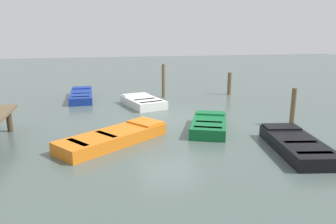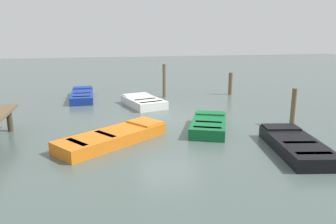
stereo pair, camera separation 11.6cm
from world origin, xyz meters
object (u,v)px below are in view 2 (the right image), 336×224
Objects in this scene: rowboat_orange at (113,137)px; rowboat_white at (143,102)px; rowboat_black at (296,145)px; rowboat_green at (209,125)px; rowboat_blue at (82,95)px; mooring_piling_near_left at (293,107)px; mooring_piling_mid_right at (230,84)px; mooring_piling_far_left at (164,81)px.

rowboat_white is at bearing 36.02° from rowboat_orange.
rowboat_black is 1.17× the size of rowboat_white.
rowboat_green is 8.82m from rowboat_blue.
rowboat_orange is at bearing 94.57° from mooring_piling_near_left.
rowboat_orange is 2.59× the size of mooring_piling_near_left.
mooring_piling_mid_right reaches higher than rowboat_green.
mooring_piling_far_left is 7.92m from mooring_piling_near_left.
rowboat_blue is (2.55, 3.10, -0.00)m from rowboat_white.
rowboat_black is at bearing -167.86° from mooring_piling_far_left.
rowboat_green is 1.00× the size of rowboat_white.
rowboat_blue is 8.75m from mooring_piling_mid_right.
mooring_piling_far_left is at bearing 88.53° from mooring_piling_mid_right.
rowboat_black is 3.31m from rowboat_green.
mooring_piling_near_left is at bearing -147.67° from rowboat_white.
rowboat_orange and rowboat_green have the same top height.
mooring_piling_far_left reaches higher than rowboat_orange.
rowboat_blue is at bearing 63.58° from rowboat_orange.
rowboat_orange is 1.33× the size of rowboat_green.
mooring_piling_near_left is at bearing -20.54° from rowboat_black.
mooring_piling_near_left is at bearing -67.84° from rowboat_green.
mooring_piling_near_left is (0.57, -7.13, 0.54)m from rowboat_orange.
mooring_piling_far_left reaches higher than rowboat_white.
mooring_piling_mid_right is at bearing -2.89° from mooring_piling_near_left.
rowboat_white is at bearing 143.43° from mooring_piling_far_left.
rowboat_blue is at bearing 45.00° from rowboat_black.
mooring_piling_far_left is 1.27× the size of mooring_piling_near_left.
rowboat_white is 1.55× the size of mooring_piling_far_left.
rowboat_black is 9.75m from mooring_piling_mid_right.
mooring_piling_mid_right is at bearing -6.02° from rowboat_green.
mooring_piling_near_left is (-4.89, -5.28, 0.54)m from rowboat_white.
mooring_piling_near_left is (2.66, -1.66, 0.54)m from rowboat_black.
mooring_piling_mid_right is (9.53, -2.00, 0.45)m from rowboat_black.
mooring_piling_mid_right is at bearing 9.63° from rowboat_orange.
mooring_piling_near_left is at bearing -30.66° from rowboat_orange.
rowboat_blue is at bearing 48.38° from mooring_piling_near_left.
rowboat_white is 2.21× the size of mooring_piling_mid_right.
mooring_piling_mid_right is 0.89× the size of mooring_piling_near_left.
rowboat_green is at bearing -146.37° from rowboat_blue.
rowboat_white is 0.79× the size of rowboat_blue.
rowboat_orange is at bearing 80.48° from rowboat_black.
mooring_piling_far_left is at bearing -51.43° from rowboat_white.
rowboat_blue is at bearing 57.06° from rowboat_green.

